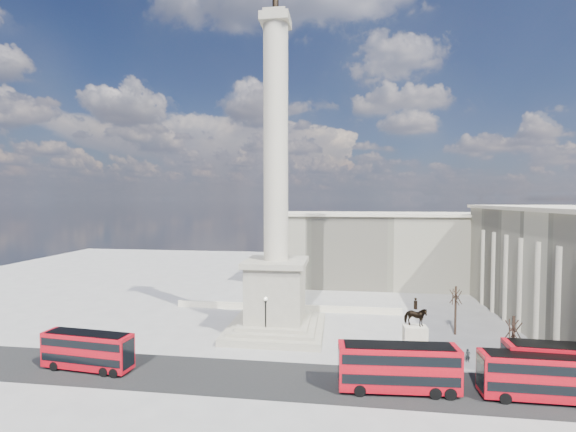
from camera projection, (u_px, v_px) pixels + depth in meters
The scene contains 17 objects.
ground at pixel (270, 344), 52.32m from camera, with size 180.00×180.00×0.00m, color #A09D97.
asphalt_road at pixel (299, 381), 41.75m from camera, with size 120.00×9.00×0.01m, color #242424.
nelsons_column at pixel (276, 245), 56.71m from camera, with size 14.00×14.00×49.85m.
balustrade_wall at pixel (286, 307), 68.14m from camera, with size 40.00×0.60×1.10m, color beige.
building_northeast at pixel (386, 249), 88.90m from camera, with size 51.00×17.00×16.60m.
red_bus_a at pixel (88, 350), 44.38m from camera, with size 10.92×3.43×4.35m.
red_bus_b at pixel (399, 367), 39.27m from camera, with size 12.20×3.49×4.89m.
red_bus_c at pixel (542, 377), 37.56m from camera, with size 11.31×2.73×4.58m.
red_bus_d at pixel (572, 368), 38.86m from camera, with size 12.43×3.41×4.99m.
victorian_lamp at pixel (266, 315), 53.18m from camera, with size 0.53×0.53×6.22m.
equestrian_statue at pixel (415, 336), 48.13m from camera, with size 3.52×2.64×7.46m.
bare_tree_near at pixel (514, 327), 41.60m from camera, with size 1.70×1.70×7.46m.
bare_tree_mid at pixel (553, 300), 53.41m from camera, with size 1.92×1.92×7.29m.
bare_tree_far at pixel (456, 295), 55.80m from camera, with size 1.83×1.83×7.46m.
pedestrian_walking at pixel (468, 356), 46.52m from camera, with size 0.59×0.38×1.61m, color black.
pedestrian_standing at pixel (426, 367), 43.31m from camera, with size 0.82×0.64×1.68m, color black.
pedestrian_crossing at pixel (371, 352), 47.21m from camera, with size 1.07×0.45×1.83m, color black.
Camera 1 is at (9.30, -50.72, 19.73)m, focal length 24.00 mm.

